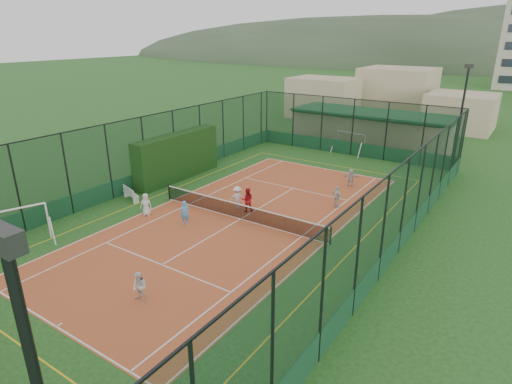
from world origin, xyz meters
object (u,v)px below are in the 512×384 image
white_bench (131,193)px  child_far_right (337,197)px  futsal_goal_near (17,227)px  coach (247,200)px  futsal_goal_far (351,143)px  child_near_right (140,287)px  clubhouse (371,128)px  child_near_mid (185,213)px  child_far_left (237,198)px  floodlight_ne (460,121)px  child_far_back (351,178)px  child_near_left (146,204)px

white_bench → child_far_right: bearing=46.4°
futsal_goal_near → coach: size_ratio=2.05×
futsal_goal_far → child_far_right: futsal_goal_far is taller
child_near_right → clubhouse: bearing=87.7°
child_near_mid → child_far_left: (1.12, 3.54, 0.03)m
floodlight_ne → clubhouse: (-8.60, 5.40, -2.55)m
white_bench → child_far_back: child_far_back is taller
child_near_left → child_far_back: child_near_left is taller
child_far_left → white_bench: bearing=-12.6°
futsal_goal_near → child_near_mid: bearing=-18.5°
child_far_left → child_far_back: child_far_left is taller
floodlight_ne → futsal_goal_far: (-8.87, 0.93, -3.18)m
futsal_goal_far → child_far_back: (3.43, -8.36, -0.31)m
child_far_back → child_near_left: bearing=30.2°
child_far_left → child_far_right: (5.04, 3.72, -0.05)m
floodlight_ne → child_far_right: bearing=-111.7°
coach → futsal_goal_near: bearing=20.0°
child_near_right → child_far_left: size_ratio=0.89×
white_bench → child_near_left: size_ratio=1.23×
clubhouse → futsal_goal_far: size_ratio=5.19×
futsal_goal_near → futsal_goal_far: (7.37, 26.58, -0.06)m
clubhouse → child_near_left: size_ratio=10.97×
white_bench → child_near_left: (2.74, -1.18, 0.22)m
child_near_right → child_far_left: (-2.48, 10.14, 0.08)m
futsal_goal_far → child_far_left: size_ratio=1.98×
futsal_goal_near → child_near_right: bearing=-68.8°
child_near_right → coach: coach is taller
child_near_left → futsal_goal_near: bearing=-145.6°
white_bench → child_far_right: (11.75, 6.41, 0.22)m
white_bench → floodlight_ne: bearing=65.5°
clubhouse → child_near_right: (1.39, -30.94, -0.91)m
child_near_mid → coach: coach is taller
clubhouse → child_near_left: clubhouse is taller
futsal_goal_near → child_far_left: futsal_goal_near is taller
clubhouse → futsal_goal_near: 31.98m
floodlight_ne → child_near_right: size_ratio=6.29×
child_near_right → child_far_right: child_far_right is taller
white_bench → child_far_right: 13.39m
floodlight_ne → coach: size_ratio=5.42×
futsal_goal_near → child_near_right: 9.03m
child_near_mid → child_near_left: bearing=152.3°
floodlight_ne → child_far_left: (-9.69, -15.40, -3.37)m
coach → futsal_goal_far: bearing=-124.7°
child_far_left → child_far_right: bearing=-178.0°
child_near_right → coach: 10.29m
futsal_goal_near → child_far_back: futsal_goal_near is taller
child_near_right → child_far_back: size_ratio=1.05×
futsal_goal_far → child_far_back: 9.04m
futsal_goal_far → child_far_left: (-0.82, -16.33, -0.19)m
white_bench → clubhouse: bearing=89.4°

